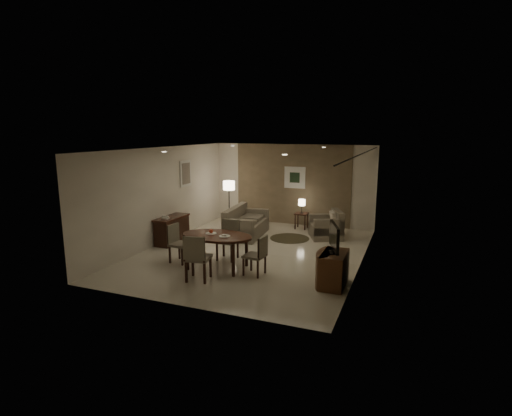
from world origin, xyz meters
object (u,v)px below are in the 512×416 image
at_px(tv_cabinet, 334,269).
at_px(floor_lamp, 229,204).
at_px(chair_near, 198,257).
at_px(chair_right, 254,255).
at_px(console_desk, 172,230).
at_px(sofa, 247,222).
at_px(chair_left, 180,244).
at_px(side_table, 301,221).
at_px(dining_table, 217,252).
at_px(armchair, 326,224).
at_px(chair_far, 227,240).

relative_size(tv_cabinet, floor_lamp, 0.60).
distance_m(chair_near, chair_right, 1.24).
height_order(console_desk, sofa, sofa).
xyz_separation_m(chair_left, floor_lamp, (-0.52, 3.83, 0.29)).
bearing_deg(side_table, tv_cabinet, -66.86).
relative_size(dining_table, armchair, 1.81).
height_order(tv_cabinet, chair_right, chair_right).
bearing_deg(sofa, chair_left, 164.52).
bearing_deg(chair_right, chair_near, -46.96).
height_order(side_table, floor_lamp, floor_lamp).
bearing_deg(chair_far, chair_left, -149.09).
height_order(sofa, side_table, sofa).
distance_m(armchair, floor_lamp, 3.36).
bearing_deg(chair_near, floor_lamp, -82.67).
bearing_deg(chair_far, floor_lamp, 113.30).
distance_m(chair_near, floor_lamp, 4.94).
xyz_separation_m(chair_left, side_table, (1.83, 4.34, -0.20)).
height_order(console_desk, floor_lamp, floor_lamp).
bearing_deg(chair_near, console_desk, -56.86).
bearing_deg(chair_left, sofa, -4.64).
bearing_deg(tv_cabinet, chair_right, -179.71).
distance_m(dining_table, floor_lamp, 4.18).
relative_size(tv_cabinet, chair_right, 1.01).
bearing_deg(chair_left, chair_near, -125.67).
xyz_separation_m(chair_far, chair_left, (-0.96, -0.61, -0.02)).
height_order(console_desk, tv_cabinet, console_desk).
relative_size(chair_far, chair_left, 1.05).
bearing_deg(chair_right, side_table, -171.94).
xyz_separation_m(chair_left, sofa, (0.52, 2.88, -0.03)).
bearing_deg(armchair, chair_far, -56.68).
bearing_deg(chair_near, chair_right, -153.58).
relative_size(chair_far, armchair, 1.05).
xyz_separation_m(console_desk, tv_cabinet, (4.89, -1.50, -0.03)).
bearing_deg(chair_far, sofa, 99.75).
xyz_separation_m(console_desk, chair_right, (3.13, -1.51, 0.07)).
height_order(dining_table, floor_lamp, floor_lamp).
relative_size(chair_far, sofa, 0.53).
relative_size(tv_cabinet, chair_near, 0.89).
height_order(console_desk, dining_table, dining_table).
distance_m(tv_cabinet, side_table, 4.85).
relative_size(dining_table, chair_far, 1.73).
bearing_deg(chair_far, chair_near, -90.49).
height_order(tv_cabinet, side_table, tv_cabinet).
relative_size(sofa, armchair, 1.99).
bearing_deg(floor_lamp, chair_left, -82.31).
bearing_deg(side_table, chair_right, -88.12).
distance_m(sofa, armchair, 2.37).
height_order(tv_cabinet, sofa, sofa).
bearing_deg(armchair, chair_near, -46.82).
relative_size(console_desk, tv_cabinet, 1.33).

